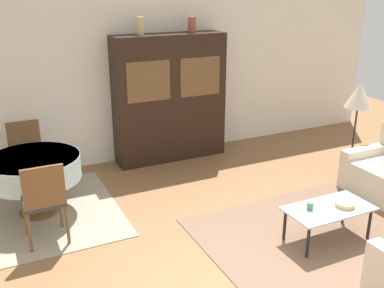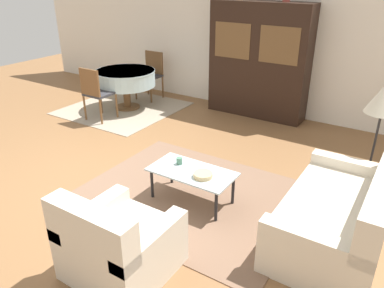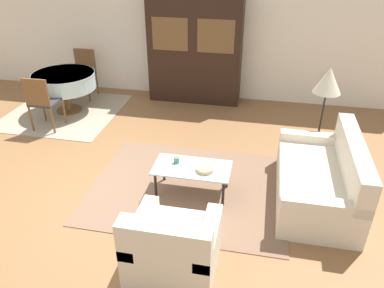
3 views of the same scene
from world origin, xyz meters
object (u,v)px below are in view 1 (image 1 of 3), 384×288
Objects in this scene: floor_lamp at (359,98)px; dining_table at (34,169)px; bowl at (345,204)px; vase_short at (192,25)px; dining_chair_far at (26,152)px; dining_chair_near at (44,198)px; display_cabinet at (170,98)px; cup at (310,206)px; vase_tall at (140,26)px; coffee_table at (329,211)px.

dining_table is at bearing 171.16° from floor_lamp.
vase_short is at bearing 96.55° from bowl.
vase_short is at bearing -174.38° from dining_chair_far.
bowl is at bearing -83.45° from vase_short.
display_cabinet is at bearing 38.99° from dining_chair_near.
dining_chair_near is 11.70× the size of cup.
dining_chair_far reaches higher than dining_table.
display_cabinet is 7.74× the size of vase_tall.
display_cabinet is 2.11× the size of dining_chair_near.
vase_tall is (-2.73, 1.77, 1.00)m from floor_lamp.
vase_tall reaches higher than coffee_table.
dining_chair_near is (0.00, -0.79, -0.05)m from dining_table.
vase_tall reaches higher than vase_short.
display_cabinet is at bearing 24.81° from dining_table.
floor_lamp is at bearing 1.04° from dining_chair_near.
vase_tall is at bearing 179.88° from display_cabinet.
display_cabinet is at bearing 142.24° from floor_lamp.
display_cabinet is at bearing 100.55° from coffee_table.
display_cabinet is 2.35m from dining_chair_far.
display_cabinet is 1.23m from vase_tall.
floor_lamp is (4.57, -0.71, 0.56)m from dining_table.
display_cabinet is 1.77× the size of dining_table.
vase_short is (0.03, 3.09, 1.71)m from cup.
vase_tall is (-0.82, 3.09, 1.72)m from cup.
display_cabinet is at bearing -173.43° from dining_chair_far.
dining_table is at bearing 142.60° from cup.
dining_chair_far is at bearing -174.38° from vase_short.
coffee_table is at bearing -140.85° from floor_lamp.
vase_tall is (-1.04, 3.15, 1.80)m from coffee_table.
dining_chair_far is (-2.87, 2.88, 0.20)m from coffee_table.
dining_chair_near reaches higher than bowl.
cup is at bearing 164.12° from coffee_table.
display_cabinet is at bearing 103.46° from bowl.
dining_chair_far reaches higher than coffee_table.
cup is 0.31× the size of vase_tall.
floor_lamp reaches higher than bowl.
display_cabinet is 3.16m from cup.
cup is 3.53m from vase_short.
bowl is at bearing -35.07° from dining_table.
dining_chair_near is 4.04× the size of vase_short.
vase_short is at bearing 34.60° from dining_chair_near.
dining_table reaches higher than bowl.
dining_table is 4.37× the size of vase_tall.
bowl is (3.05, -2.14, -0.18)m from dining_table.
vase_short reaches higher than coffee_table.
coffee_table is 12.12× the size of cup.
dining_chair_near is at bearing -90.00° from dining_table.
display_cabinet reaches higher than bowl.
coffee_table is at bearing 134.88° from dining_chair_far.
vase_tall is (1.83, 1.06, 1.56)m from dining_table.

